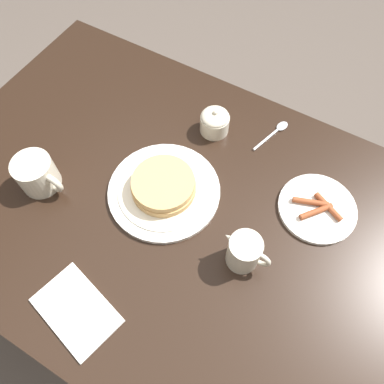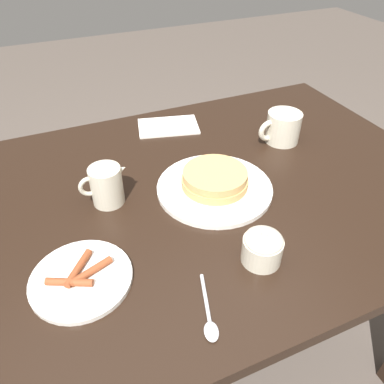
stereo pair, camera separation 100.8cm
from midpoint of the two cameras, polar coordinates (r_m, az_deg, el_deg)
The scene contains 9 objects.
ground_plane at distance 1.47m, azimuth -15.28°, elevation -27.33°, with size 8.00×8.00×0.00m, color #51473F.
dining_table at distance 0.88m, azimuth -25.51°, elevation -25.33°, with size 1.20×0.86×0.75m.
pancake_plate at distance 0.74m, azimuth -28.99°, elevation -23.05°, with size 0.28×0.28×0.05m.
side_plate_bacon at distance 0.68m, azimuth 3.43°, elevation -29.81°, with size 0.19×0.19×0.02m.
coffee_mug at distance 0.90m, azimuth -47.25°, elevation -16.42°, with size 0.13×0.10×0.09m.
creamer_pitcher at distance 0.67m, azimuth -17.51°, elevation -39.65°, with size 0.11×0.07×0.10m.
sugar_bowl at distance 0.72m, azimuth -16.85°, elevation -8.99°, with size 0.08×0.08×0.08m.
napkin at distance 0.88m, azimuth -46.89°, elevation -38.18°, with size 0.20×0.16×0.01m.
spoon at distance 0.71m, azimuth -3.11°, elevation -10.76°, with size 0.05×0.13×0.01m.
Camera 1 is at (0.28, -0.33, 1.56)m, focal length 35.00 mm.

